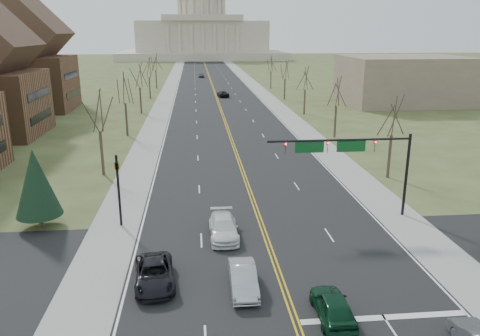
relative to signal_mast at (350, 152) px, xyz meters
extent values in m
plane|color=#404824|center=(-7.45, -13.50, -5.76)|extent=(600.00, 600.00, 0.00)
cube|color=black|center=(-7.45, 96.50, -5.76)|extent=(20.00, 380.00, 0.01)
cube|color=black|center=(-7.45, -7.50, -5.76)|extent=(120.00, 14.00, 0.01)
cube|color=gray|center=(-19.45, 96.50, -5.75)|extent=(4.00, 380.00, 0.03)
cube|color=gray|center=(4.55, 96.50, -5.75)|extent=(4.00, 380.00, 0.03)
cube|color=gold|center=(-7.45, 96.50, -5.75)|extent=(0.42, 380.00, 0.01)
cube|color=silver|center=(-17.25, 96.50, -5.75)|extent=(0.15, 380.00, 0.01)
cube|color=silver|center=(2.35, 96.50, -5.75)|extent=(0.15, 380.00, 0.01)
cube|color=silver|center=(-2.45, -14.50, -5.75)|extent=(9.50, 0.50, 0.01)
cube|color=beige|center=(-7.45, 236.50, -3.76)|extent=(90.00, 60.00, 4.00)
cube|color=beige|center=(-7.45, 236.50, 6.24)|extent=(70.00, 40.00, 16.00)
cube|color=beige|center=(-7.45, 216.00, 15.74)|extent=(42.00, 3.00, 3.00)
cylinder|color=beige|center=(-7.45, 236.50, 20.24)|extent=(24.00, 24.00, 12.00)
cylinder|color=black|center=(5.05, 0.00, -2.16)|extent=(0.24, 0.24, 7.20)
cylinder|color=black|center=(-0.95, 0.00, 1.04)|extent=(12.00, 0.18, 0.18)
imported|color=black|center=(2.05, 0.00, 0.49)|extent=(0.35, 0.40, 1.10)
sphere|color=#FF0C0C|center=(2.05, -0.15, 0.84)|extent=(0.18, 0.18, 0.18)
imported|color=black|center=(-1.95, 0.00, 0.49)|extent=(0.35, 0.40, 1.10)
sphere|color=#FF0C0C|center=(-1.95, -0.15, 0.84)|extent=(0.18, 0.18, 0.18)
imported|color=black|center=(-5.45, 0.00, 0.49)|extent=(0.35, 0.40, 1.10)
sphere|color=#FF0C0C|center=(-5.45, -0.15, 0.84)|extent=(0.18, 0.18, 0.18)
cube|color=#0C4C1E|center=(0.05, 0.00, 0.49)|extent=(2.40, 0.12, 0.90)
cube|color=#0C4C1E|center=(-3.45, 0.00, 0.49)|extent=(2.40, 0.12, 0.90)
cylinder|color=black|center=(-18.95, 0.00, -2.76)|extent=(0.20, 0.20, 6.00)
imported|color=black|center=(-18.95, 0.00, -0.56)|extent=(0.32, 0.36, 0.99)
cylinder|color=#392B21|center=(8.05, 10.50, -3.42)|extent=(0.32, 0.32, 4.68)
cylinder|color=#392B21|center=(-22.95, 14.50, -3.29)|extent=(0.32, 0.32, 4.95)
cylinder|color=#392B21|center=(8.05, 30.50, -3.42)|extent=(0.32, 0.32, 4.68)
cylinder|color=#392B21|center=(-22.95, 34.50, -3.29)|extent=(0.32, 0.32, 4.95)
cylinder|color=#392B21|center=(8.05, 50.50, -3.42)|extent=(0.32, 0.32, 4.68)
cylinder|color=#392B21|center=(-22.95, 54.50, -3.29)|extent=(0.32, 0.32, 4.95)
cylinder|color=#392B21|center=(8.05, 70.50, -3.42)|extent=(0.32, 0.32, 4.68)
cylinder|color=#392B21|center=(-22.95, 74.50, -3.29)|extent=(0.32, 0.32, 4.95)
cylinder|color=#392B21|center=(8.05, 90.50, -3.42)|extent=(0.32, 0.32, 4.68)
cylinder|color=#392B21|center=(-22.95, 94.50, -3.29)|extent=(0.32, 0.32, 4.95)
cylinder|color=#392B21|center=(-25.45, 0.50, -5.26)|extent=(0.36, 0.36, 1.00)
cone|color=black|center=(-25.45, 0.50, -2.01)|extent=(3.64, 3.64, 5.50)
cube|color=black|center=(-35.90, 36.50, -2.91)|extent=(0.10, 9.80, 1.20)
cube|color=black|center=(-35.90, 36.50, 0.41)|extent=(0.10, 9.80, 1.20)
cube|color=brown|center=(-45.45, 60.50, -0.51)|extent=(17.00, 14.00, 10.50)
cube|color=#462D23|center=(-45.45, 60.50, 8.99)|extent=(17.00, 14.28, 17.00)
cube|color=black|center=(-36.90, 60.50, -2.61)|extent=(0.10, 9.80, 1.20)
cube|color=black|center=(-36.90, 60.50, 1.06)|extent=(0.10, 9.80, 1.20)
cube|color=#746052|center=(32.55, 62.50, -0.76)|extent=(25.00, 20.00, 10.00)
imported|color=#0B321D|center=(-5.36, -14.28, -4.97)|extent=(1.91, 4.59, 1.56)
imported|color=#ABADB4|center=(-9.98, -10.81, -5.00)|extent=(1.62, 4.56, 1.50)
imported|color=black|center=(-15.49, -9.64, -5.02)|extent=(2.96, 5.47, 1.46)
imported|color=white|center=(-10.71, -3.00, -4.98)|extent=(2.19, 5.30, 1.53)
imported|color=black|center=(-5.86, 76.18, -5.03)|extent=(2.91, 5.39, 1.44)
imported|color=#53565C|center=(-10.21, 124.43, -4.96)|extent=(1.93, 4.64, 1.57)
camera|label=1|loc=(-12.66, -36.29, 9.69)|focal=35.00mm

